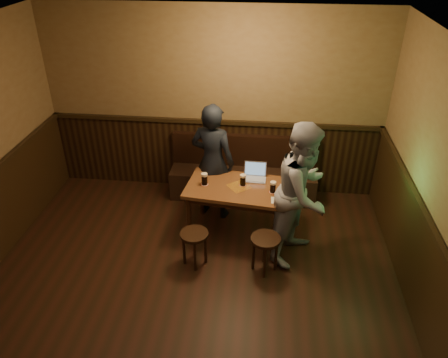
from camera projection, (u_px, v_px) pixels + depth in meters
room at (177, 229)px, 4.14m from camera, size 5.04×6.04×2.84m
bench at (243, 178)px, 6.71m from camera, size 2.20×0.50×0.95m
pub_table at (239, 193)px, 5.74m from camera, size 1.44×0.93×0.73m
stool_left at (194, 239)px, 5.31m from camera, size 0.40×0.40×0.47m
stool_right at (265, 244)px, 5.21m from camera, size 0.37×0.37×0.49m
pint_left at (204, 179)px, 5.69m from camera, size 0.11×0.11×0.17m
pint_mid at (243, 180)px, 5.68m from camera, size 0.10×0.10×0.16m
pint_right at (273, 187)px, 5.53m from camera, size 0.10×0.10×0.16m
laptop at (255, 174)px, 5.85m from camera, size 0.31×0.25×0.21m
menu at (280, 200)px, 5.40m from camera, size 0.22×0.16×0.00m
person_suit at (213, 162)px, 6.01m from camera, size 0.70×0.55×1.70m
person_grey at (303, 193)px, 5.23m from camera, size 1.02×1.10×1.81m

